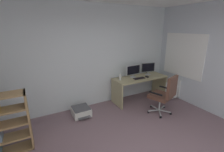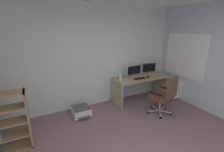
% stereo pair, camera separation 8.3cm
% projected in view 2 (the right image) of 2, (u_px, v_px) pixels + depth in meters
% --- Properties ---
extents(wall_back, '(5.30, 0.10, 2.77)m').
position_uv_depth(wall_back, '(88.00, 58.00, 4.25)').
color(wall_back, silver).
rests_on(wall_back, ground).
extents(window_pane, '(0.01, 1.25, 1.17)m').
position_uv_depth(window_pane, '(185.00, 56.00, 4.61)').
color(window_pane, white).
extents(window_frame, '(0.02, 1.33, 1.25)m').
position_uv_depth(window_frame, '(184.00, 56.00, 4.61)').
color(window_frame, white).
extents(desk, '(1.65, 0.63, 0.73)m').
position_uv_depth(desk, '(141.00, 83.00, 4.78)').
color(desk, tan).
rests_on(desk, ground).
extents(monitor_main, '(0.50, 0.18, 0.36)m').
position_uv_depth(monitor_main, '(134.00, 70.00, 4.67)').
color(monitor_main, '#B2B5B7').
rests_on(monitor_main, desk).
extents(monitor_secondary, '(0.42, 0.18, 0.37)m').
position_uv_depth(monitor_secondary, '(149.00, 68.00, 4.91)').
color(monitor_secondary, '#B2B5B7').
rests_on(monitor_secondary, desk).
extents(keyboard, '(0.34, 0.14, 0.02)m').
position_uv_depth(keyboard, '(140.00, 78.00, 4.59)').
color(keyboard, black).
rests_on(keyboard, desk).
extents(computer_mouse, '(0.07, 0.11, 0.03)m').
position_uv_depth(computer_mouse, '(148.00, 77.00, 4.70)').
color(computer_mouse, black).
rests_on(computer_mouse, desk).
extents(desktop_speaker, '(0.07, 0.07, 0.17)m').
position_uv_depth(desktop_speaker, '(120.00, 77.00, 4.45)').
color(desktop_speaker, silver).
rests_on(desktop_speaker, desk).
extents(office_chair, '(0.65, 0.70, 1.05)m').
position_uv_depth(office_chair, '(165.00, 94.00, 3.95)').
color(office_chair, '#B7BABC').
rests_on(office_chair, ground).
extents(printer, '(0.44, 0.52, 0.22)m').
position_uv_depth(printer, '(81.00, 111.00, 4.06)').
color(printer, silver).
rests_on(printer, ground).
extents(radiator, '(0.89, 0.10, 0.54)m').
position_uv_depth(radiator, '(178.00, 89.00, 4.88)').
color(radiator, white).
rests_on(radiator, ground).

